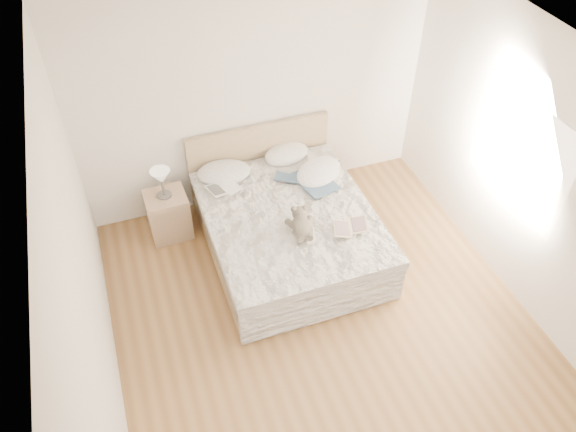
% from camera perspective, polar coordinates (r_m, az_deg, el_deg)
% --- Properties ---
extents(floor, '(4.00, 4.50, 0.00)m').
position_cam_1_polar(floor, '(5.66, 4.03, -11.42)').
color(floor, brown).
rests_on(floor, ground).
extents(ceiling, '(4.00, 4.50, 0.00)m').
position_cam_1_polar(ceiling, '(3.80, 6.04, 12.89)').
color(ceiling, white).
rests_on(ceiling, ground).
extents(wall_back, '(4.00, 0.02, 2.70)m').
position_cam_1_polar(wall_back, '(6.30, -3.37, 12.06)').
color(wall_back, white).
rests_on(wall_back, ground).
extents(wall_left, '(0.02, 4.50, 2.70)m').
position_cam_1_polar(wall_left, '(4.42, -19.96, -7.73)').
color(wall_left, white).
rests_on(wall_left, ground).
extents(wall_right, '(0.02, 4.50, 2.70)m').
position_cam_1_polar(wall_right, '(5.59, 24.07, 3.30)').
color(wall_right, white).
rests_on(wall_right, ground).
extents(window, '(0.02, 1.30, 1.10)m').
position_cam_1_polar(window, '(5.69, 22.48, 5.91)').
color(window, white).
rests_on(window, wall_right).
extents(bed, '(1.72, 2.14, 1.00)m').
position_cam_1_polar(bed, '(6.14, -0.08, -1.19)').
color(bed, tan).
rests_on(bed, floor).
extents(nightstand, '(0.46, 0.41, 0.56)m').
position_cam_1_polar(nightstand, '(6.47, -12.05, 0.11)').
color(nightstand, '#A08565').
rests_on(nightstand, floor).
extents(table_lamp, '(0.26, 0.26, 0.35)m').
position_cam_1_polar(table_lamp, '(6.14, -12.77, 3.78)').
color(table_lamp, '#514B47').
rests_on(table_lamp, nightstand).
extents(pillow_left, '(0.66, 0.50, 0.18)m').
position_cam_1_polar(pillow_left, '(6.37, -6.54, 4.43)').
color(pillow_left, white).
rests_on(pillow_left, bed).
extents(pillow_middle, '(0.63, 0.51, 0.16)m').
position_cam_1_polar(pillow_middle, '(6.60, -0.16, 6.34)').
color(pillow_middle, white).
rests_on(pillow_middle, bed).
extents(pillow_right, '(0.74, 0.68, 0.18)m').
position_cam_1_polar(pillow_right, '(6.34, 3.16, 4.49)').
color(pillow_right, white).
rests_on(pillow_right, bed).
extents(blouse, '(0.66, 0.68, 0.02)m').
position_cam_1_polar(blouse, '(6.23, 2.74, 3.56)').
color(blouse, '#2E465F').
rests_on(blouse, bed).
extents(photo_book, '(0.40, 0.33, 0.03)m').
position_cam_1_polar(photo_book, '(6.16, -6.57, 2.75)').
color(photo_book, white).
rests_on(photo_book, bed).
extents(childrens_book, '(0.43, 0.35, 0.02)m').
position_cam_1_polar(childrens_book, '(5.72, 6.36, -1.13)').
color(childrens_book, beige).
rests_on(childrens_book, bed).
extents(teddy_bear, '(0.30, 0.39, 0.19)m').
position_cam_1_polar(teddy_bear, '(5.61, 1.36, -1.56)').
color(teddy_bear, '#655D4F').
rests_on(teddy_bear, bed).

